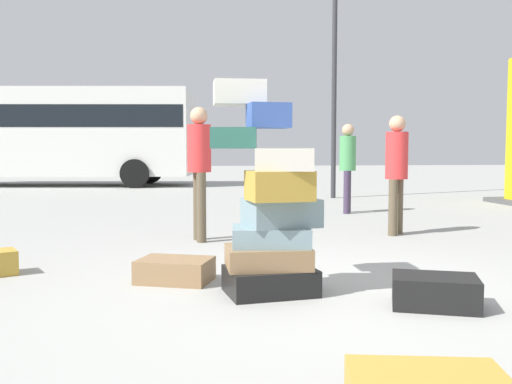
# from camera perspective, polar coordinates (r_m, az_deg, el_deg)

# --- Properties ---
(ground_plane) EXTENTS (80.00, 80.00, 0.00)m
(ground_plane) POSITION_cam_1_polar(r_m,az_deg,el_deg) (4.64, 5.40, -10.03)
(ground_plane) COLOR #9E9E99
(suitcase_tower) EXTENTS (0.89, 0.76, 1.72)m
(suitcase_tower) POSITION_cam_1_polar(r_m,az_deg,el_deg) (4.47, 1.39, -2.18)
(suitcase_tower) COLOR black
(suitcase_tower) RESTS_ON ground
(suitcase_brown_white_trunk) EXTENTS (0.73, 0.62, 0.20)m
(suitcase_brown_white_trunk) POSITION_cam_1_polar(r_m,az_deg,el_deg) (4.99, -8.22, -7.87)
(suitcase_brown_white_trunk) COLOR olive
(suitcase_brown_white_trunk) RESTS_ON ground
(suitcase_black_foreground_near) EXTENTS (0.71, 0.60, 0.23)m
(suitcase_black_foreground_near) POSITION_cam_1_polar(r_m,az_deg,el_deg) (4.35, 17.71, -9.61)
(suitcase_black_foreground_near) COLOR black
(suitcase_black_foreground_near) RESTS_ON ground
(person_bearded_onlooker) EXTENTS (0.30, 0.32, 1.64)m
(person_bearded_onlooker) POSITION_cam_1_polar(r_m,az_deg,el_deg) (10.44, 9.29, 3.20)
(person_bearded_onlooker) COLOR #3F334C
(person_bearded_onlooker) RESTS_ON ground
(person_tourist_with_camera) EXTENTS (0.30, 0.34, 1.69)m
(person_tourist_with_camera) POSITION_cam_1_polar(r_m,az_deg,el_deg) (7.10, -5.78, 3.14)
(person_tourist_with_camera) COLOR brown
(person_tourist_with_camera) RESTS_ON ground
(person_passerby_in_red) EXTENTS (0.30, 0.30, 1.62)m
(person_passerby_in_red) POSITION_cam_1_polar(r_m,az_deg,el_deg) (7.84, 14.09, 2.74)
(person_passerby_in_red) COLOR brown
(person_passerby_in_red) RESTS_ON ground
(parked_bus) EXTENTS (9.43, 3.68, 3.15)m
(parked_bus) POSITION_cam_1_polar(r_m,az_deg,el_deg) (19.88, -20.01, 5.90)
(parked_bus) COLOR silver
(parked_bus) RESTS_ON ground
(lamp_post) EXTENTS (0.36, 0.36, 7.29)m
(lamp_post) POSITION_cam_1_polar(r_m,az_deg,el_deg) (14.25, 8.02, 18.34)
(lamp_post) COLOR #333338
(lamp_post) RESTS_ON ground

